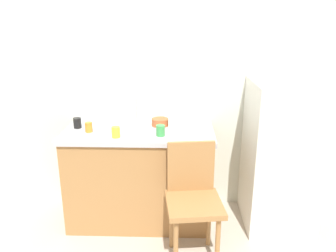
% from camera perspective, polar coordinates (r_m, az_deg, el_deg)
% --- Properties ---
extents(back_wall, '(4.80, 0.10, 2.61)m').
position_cam_1_polar(back_wall, '(3.12, -3.19, 9.27)').
color(back_wall, silver).
rests_on(back_wall, ground_plane).
extents(cabinet_base, '(1.23, 0.60, 0.82)m').
position_cam_1_polar(cabinet_base, '(3.06, -4.71, -8.61)').
color(cabinet_base, '#A87542').
rests_on(cabinet_base, ground_plane).
extents(countertop, '(1.27, 0.64, 0.04)m').
position_cam_1_polar(countertop, '(2.89, -4.92, -0.97)').
color(countertop, '#B7B7BC').
rests_on(countertop, cabinet_base).
extents(faucet, '(0.02, 0.02, 0.28)m').
position_cam_1_polar(faucet, '(3.09, -5.22, 3.37)').
color(faucet, '#B7B7BC').
rests_on(faucet, countertop).
extents(refrigerator, '(0.56, 0.62, 1.28)m').
position_cam_1_polar(refrigerator, '(3.06, 18.42, -4.77)').
color(refrigerator, silver).
rests_on(refrigerator, ground_plane).
extents(chair, '(0.45, 0.45, 0.89)m').
position_cam_1_polar(chair, '(2.57, 4.23, -11.79)').
color(chair, '#A87542').
rests_on(chair, ground_plane).
extents(dish_tray, '(0.28, 0.20, 0.05)m').
position_cam_1_polar(dish_tray, '(2.88, 2.92, -0.04)').
color(dish_tray, white).
rests_on(dish_tray, countertop).
extents(terracotta_bowl, '(0.15, 0.15, 0.06)m').
position_cam_1_polar(terracotta_bowl, '(2.97, -1.36, 0.66)').
color(terracotta_bowl, '#B25B33').
rests_on(terracotta_bowl, countertop).
extents(cup_orange, '(0.06, 0.06, 0.08)m').
position_cam_1_polar(cup_orange, '(2.88, -13.24, -0.19)').
color(cup_orange, orange).
rests_on(cup_orange, countertop).
extents(cup_green, '(0.07, 0.07, 0.09)m').
position_cam_1_polar(cup_green, '(2.71, -1.28, -0.76)').
color(cup_green, green).
rests_on(cup_green, countertop).
extents(cup_black, '(0.07, 0.07, 0.09)m').
position_cam_1_polar(cup_black, '(3.01, -15.06, 0.51)').
color(cup_black, black).
rests_on(cup_black, countertop).
extents(cup_yellow, '(0.07, 0.07, 0.09)m').
position_cam_1_polar(cup_yellow, '(2.71, -8.80, -1.01)').
color(cup_yellow, yellow).
rests_on(cup_yellow, countertop).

